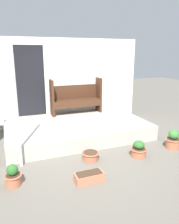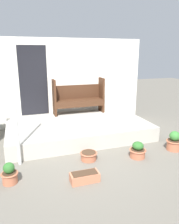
{
  "view_description": "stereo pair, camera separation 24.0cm",
  "coord_description": "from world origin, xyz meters",
  "px_view_note": "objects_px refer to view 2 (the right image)",
  "views": [
    {
      "loc": [
        -1.51,
        -4.23,
        2.18
      ],
      "look_at": [
        0.3,
        0.39,
        0.83
      ],
      "focal_mm": 35.0,
      "sensor_mm": 36.0,
      "label": 1
    },
    {
      "loc": [
        -1.29,
        -4.32,
        2.18
      ],
      "look_at": [
        0.3,
        0.39,
        0.83
      ],
      "focal_mm": 35.0,
      "sensor_mm": 36.0,
      "label": 2
    }
  ],
  "objects_px": {
    "bench": "(78,97)",
    "planter_box_rect": "(85,177)",
    "flower_pot_left": "(10,174)",
    "support_post": "(15,113)",
    "flower_pot_middle": "(89,155)",
    "flower_pot_far_right": "(174,142)",
    "flower_pot_right": "(138,151)"
  },
  "relations": [
    {
      "from": "flower_pot_right",
      "to": "flower_pot_far_right",
      "type": "distance_m",
      "value": 0.99
    },
    {
      "from": "support_post",
      "to": "bench",
      "type": "relative_size",
      "value": 1.4
    },
    {
      "from": "support_post",
      "to": "flower_pot_far_right",
      "type": "xyz_separation_m",
      "value": [
        3.4,
        -0.43,
        -0.88
      ]
    },
    {
      "from": "flower_pot_right",
      "to": "planter_box_rect",
      "type": "distance_m",
      "value": 1.44
    },
    {
      "from": "planter_box_rect",
      "to": "flower_pot_right",
      "type": "bearing_deg",
      "value": 20.61
    },
    {
      "from": "flower_pot_left",
      "to": "flower_pot_far_right",
      "type": "height_order",
      "value": "flower_pot_far_right"
    },
    {
      "from": "flower_pot_middle",
      "to": "planter_box_rect",
      "type": "relative_size",
      "value": 0.73
    },
    {
      "from": "support_post",
      "to": "flower_pot_left",
      "type": "height_order",
      "value": "support_post"
    },
    {
      "from": "flower_pot_right",
      "to": "planter_box_rect",
      "type": "height_order",
      "value": "flower_pot_right"
    },
    {
      "from": "support_post",
      "to": "flower_pot_middle",
      "type": "height_order",
      "value": "support_post"
    },
    {
      "from": "flower_pot_right",
      "to": "flower_pot_far_right",
      "type": "bearing_deg",
      "value": 3.59
    },
    {
      "from": "support_post",
      "to": "bench",
      "type": "height_order",
      "value": "support_post"
    },
    {
      "from": "flower_pot_left",
      "to": "planter_box_rect",
      "type": "relative_size",
      "value": 0.76
    },
    {
      "from": "flower_pot_left",
      "to": "flower_pot_right",
      "type": "height_order",
      "value": "flower_pot_left"
    },
    {
      "from": "support_post",
      "to": "flower_pot_far_right",
      "type": "height_order",
      "value": "support_post"
    },
    {
      "from": "bench",
      "to": "planter_box_rect",
      "type": "relative_size",
      "value": 3.06
    },
    {
      "from": "bench",
      "to": "planter_box_rect",
      "type": "bearing_deg",
      "value": -103.64
    },
    {
      "from": "flower_pot_left",
      "to": "bench",
      "type": "bearing_deg",
      "value": 53.47
    },
    {
      "from": "support_post",
      "to": "planter_box_rect",
      "type": "distance_m",
      "value": 1.76
    },
    {
      "from": "flower_pot_far_right",
      "to": "planter_box_rect",
      "type": "xyz_separation_m",
      "value": [
        -2.34,
        -0.57,
        -0.11
      ]
    },
    {
      "from": "flower_pot_middle",
      "to": "planter_box_rect",
      "type": "bearing_deg",
      "value": -113.47
    },
    {
      "from": "flower_pot_left",
      "to": "flower_pot_middle",
      "type": "bearing_deg",
      "value": 13.44
    },
    {
      "from": "bench",
      "to": "flower_pot_far_right",
      "type": "distance_m",
      "value": 3.03
    },
    {
      "from": "flower_pot_middle",
      "to": "flower_pot_far_right",
      "type": "height_order",
      "value": "flower_pot_far_right"
    },
    {
      "from": "bench",
      "to": "flower_pot_right",
      "type": "relative_size",
      "value": 4.22
    },
    {
      "from": "planter_box_rect",
      "to": "bench",
      "type": "bearing_deg",
      "value": 75.96
    },
    {
      "from": "support_post",
      "to": "flower_pot_far_right",
      "type": "distance_m",
      "value": 3.53
    },
    {
      "from": "planter_box_rect",
      "to": "flower_pot_far_right",
      "type": "bearing_deg",
      "value": 13.69
    },
    {
      "from": "bench",
      "to": "planter_box_rect",
      "type": "distance_m",
      "value": 3.26
    },
    {
      "from": "support_post",
      "to": "flower_pot_right",
      "type": "xyz_separation_m",
      "value": [
        2.41,
        -0.49,
        -0.93
      ]
    },
    {
      "from": "flower_pot_left",
      "to": "flower_pot_right",
      "type": "distance_m",
      "value": 2.59
    },
    {
      "from": "flower_pot_left",
      "to": "planter_box_rect",
      "type": "distance_m",
      "value": 1.29
    }
  ]
}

